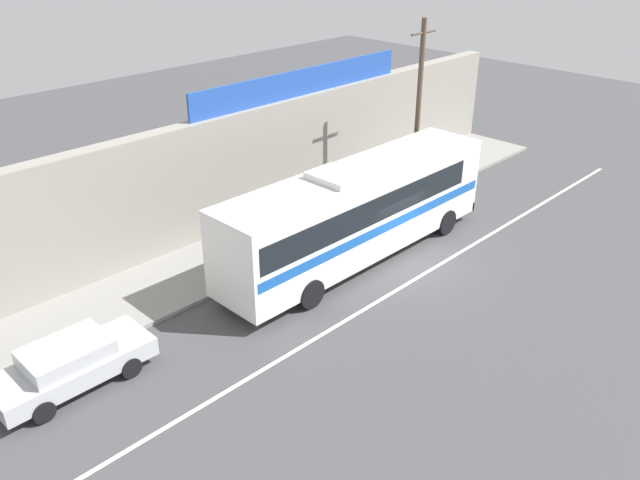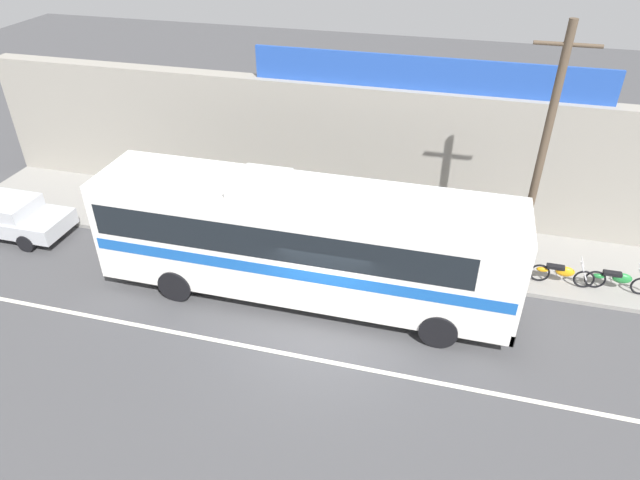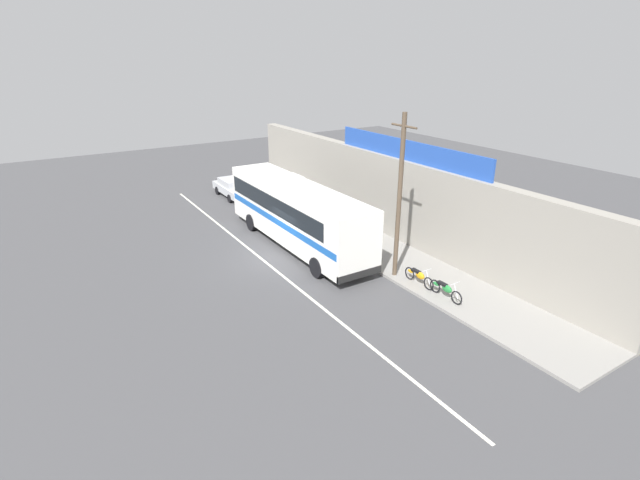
{
  "view_description": "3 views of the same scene",
  "coord_description": "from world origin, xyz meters",
  "px_view_note": "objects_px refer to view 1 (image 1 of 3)",
  "views": [
    {
      "loc": [
        -17.4,
        -12.5,
        11.9
      ],
      "look_at": [
        -2.5,
        2.21,
        1.17
      ],
      "focal_mm": 36.39,
      "sensor_mm": 36.0,
      "label": 1
    },
    {
      "loc": [
        2.96,
        -11.14,
        10.85
      ],
      "look_at": [
        -0.5,
        1.96,
        1.95
      ],
      "focal_mm": 31.54,
      "sensor_mm": 36.0,
      "label": 2
    },
    {
      "loc": [
        21.07,
        -10.44,
        10.42
      ],
      "look_at": [
        1.8,
        1.62,
        1.29
      ],
      "focal_mm": 26.49,
      "sensor_mm": 36.0,
      "label": 3
    }
  ],
  "objects_px": {
    "intercity_bus": "(356,209)",
    "pedestrian_near_shop": "(338,188)",
    "utility_pole": "(418,109)",
    "motorcycle_green": "(382,198)",
    "motorcycle_blue": "(426,177)",
    "motorcycle_black": "(444,167)",
    "parked_car": "(71,363)",
    "pedestrian_far_right": "(255,213)"
  },
  "relations": [
    {
      "from": "pedestrian_far_right",
      "to": "motorcycle_blue",
      "type": "bearing_deg",
      "value": -9.94
    },
    {
      "from": "pedestrian_near_shop",
      "to": "motorcycle_blue",
      "type": "bearing_deg",
      "value": -13.31
    },
    {
      "from": "intercity_bus",
      "to": "utility_pole",
      "type": "height_order",
      "value": "utility_pole"
    },
    {
      "from": "motorcycle_black",
      "to": "pedestrian_near_shop",
      "type": "distance_m",
      "value": 6.6
    },
    {
      "from": "intercity_bus",
      "to": "pedestrian_near_shop",
      "type": "bearing_deg",
      "value": 51.5
    },
    {
      "from": "motorcycle_green",
      "to": "pedestrian_near_shop",
      "type": "height_order",
      "value": "pedestrian_near_shop"
    },
    {
      "from": "motorcycle_green",
      "to": "pedestrian_far_right",
      "type": "relative_size",
      "value": 1.09
    },
    {
      "from": "motorcycle_black",
      "to": "pedestrian_far_right",
      "type": "bearing_deg",
      "value": 171.93
    },
    {
      "from": "pedestrian_near_shop",
      "to": "pedestrian_far_right",
      "type": "bearing_deg",
      "value": 173.92
    },
    {
      "from": "motorcycle_blue",
      "to": "motorcycle_black",
      "type": "relative_size",
      "value": 1.0
    },
    {
      "from": "parked_car",
      "to": "motorcycle_blue",
      "type": "bearing_deg",
      "value": 5.1
    },
    {
      "from": "parked_car",
      "to": "motorcycle_green",
      "type": "relative_size",
      "value": 2.35
    },
    {
      "from": "motorcycle_green",
      "to": "motorcycle_black",
      "type": "relative_size",
      "value": 0.98
    },
    {
      "from": "motorcycle_green",
      "to": "pedestrian_near_shop",
      "type": "distance_m",
      "value": 1.99
    },
    {
      "from": "intercity_bus",
      "to": "motorcycle_black",
      "type": "bearing_deg",
      "value": 14.56
    },
    {
      "from": "utility_pole",
      "to": "pedestrian_far_right",
      "type": "bearing_deg",
      "value": 166.42
    },
    {
      "from": "intercity_bus",
      "to": "pedestrian_far_right",
      "type": "bearing_deg",
      "value": 111.75
    },
    {
      "from": "utility_pole",
      "to": "pedestrian_near_shop",
      "type": "height_order",
      "value": "utility_pole"
    },
    {
      "from": "parked_car",
      "to": "pedestrian_near_shop",
      "type": "xyz_separation_m",
      "value": [
        13.75,
        2.81,
        0.32
      ]
    },
    {
      "from": "motorcycle_black",
      "to": "pedestrian_near_shop",
      "type": "bearing_deg",
      "value": 170.61
    },
    {
      "from": "parked_car",
      "to": "pedestrian_near_shop",
      "type": "bearing_deg",
      "value": 11.56
    },
    {
      "from": "intercity_bus",
      "to": "pedestrian_near_shop",
      "type": "xyz_separation_m",
      "value": [
        2.77,
        3.48,
        -1.01
      ]
    },
    {
      "from": "motorcycle_blue",
      "to": "pedestrian_near_shop",
      "type": "bearing_deg",
      "value": 166.69
    },
    {
      "from": "motorcycle_blue",
      "to": "parked_car",
      "type": "bearing_deg",
      "value": -174.9
    },
    {
      "from": "parked_car",
      "to": "motorcycle_green",
      "type": "xyz_separation_m",
      "value": [
        15.14,
        1.49,
        -0.17
      ]
    },
    {
      "from": "intercity_bus",
      "to": "motorcycle_green",
      "type": "distance_m",
      "value": 4.92
    },
    {
      "from": "intercity_bus",
      "to": "motorcycle_black",
      "type": "xyz_separation_m",
      "value": [
        9.26,
        2.4,
        -1.5
      ]
    },
    {
      "from": "intercity_bus",
      "to": "parked_car",
      "type": "distance_m",
      "value": 11.08
    },
    {
      "from": "intercity_bus",
      "to": "utility_pole",
      "type": "relative_size",
      "value": 1.55
    },
    {
      "from": "parked_car",
      "to": "motorcycle_green",
      "type": "height_order",
      "value": "parked_car"
    },
    {
      "from": "utility_pole",
      "to": "motorcycle_black",
      "type": "xyz_separation_m",
      "value": [
        3.01,
        0.35,
        -3.62
      ]
    },
    {
      "from": "parked_car",
      "to": "motorcycle_black",
      "type": "height_order",
      "value": "parked_car"
    },
    {
      "from": "utility_pole",
      "to": "motorcycle_blue",
      "type": "distance_m",
      "value": 3.88
    },
    {
      "from": "motorcycle_blue",
      "to": "motorcycle_green",
      "type": "relative_size",
      "value": 1.02
    },
    {
      "from": "intercity_bus",
      "to": "motorcycle_black",
      "type": "height_order",
      "value": "intercity_bus"
    },
    {
      "from": "parked_car",
      "to": "motorcycle_blue",
      "type": "height_order",
      "value": "parked_car"
    },
    {
      "from": "parked_car",
      "to": "utility_pole",
      "type": "relative_size",
      "value": 0.56
    },
    {
      "from": "pedestrian_near_shop",
      "to": "pedestrian_far_right",
      "type": "xyz_separation_m",
      "value": [
        -4.34,
        0.46,
        0.09
      ]
    },
    {
      "from": "parked_car",
      "to": "motorcycle_green",
      "type": "distance_m",
      "value": 15.22
    },
    {
      "from": "intercity_bus",
      "to": "parked_car",
      "type": "relative_size",
      "value": 2.76
    },
    {
      "from": "utility_pole",
      "to": "motorcycle_green",
      "type": "xyz_separation_m",
      "value": [
        -2.09,
        0.1,
        -3.62
      ]
    },
    {
      "from": "pedestrian_near_shop",
      "to": "intercity_bus",
      "type": "bearing_deg",
      "value": -128.5
    }
  ]
}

